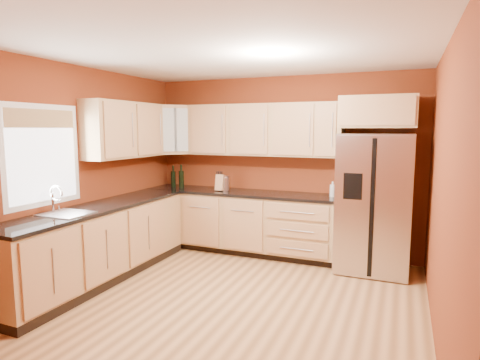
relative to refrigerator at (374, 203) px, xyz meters
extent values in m
plane|color=olive|center=(-1.35, -1.62, -0.89)|extent=(4.00, 4.00, 0.00)
plane|color=silver|center=(-1.35, -1.62, 1.71)|extent=(4.00, 4.00, 0.00)
cube|color=maroon|center=(-1.35, 0.38, 0.41)|extent=(4.00, 0.04, 2.60)
cube|color=maroon|center=(-1.35, -3.62, 0.41)|extent=(4.00, 0.04, 2.60)
cube|color=maroon|center=(-3.35, -1.62, 0.41)|extent=(0.04, 4.00, 2.60)
cube|color=maroon|center=(0.65, -1.62, 0.41)|extent=(0.04, 4.00, 2.60)
cube|color=tan|center=(-1.90, 0.07, -0.45)|extent=(2.90, 0.60, 0.88)
cube|color=tan|center=(-3.05, -1.62, -0.45)|extent=(0.60, 2.80, 0.88)
cube|color=black|center=(-1.90, 0.06, 0.01)|extent=(2.90, 0.62, 0.04)
cube|color=black|center=(-3.04, -1.62, 0.01)|extent=(0.62, 2.80, 0.04)
cube|color=tan|center=(-1.60, 0.21, 0.94)|extent=(2.30, 0.33, 0.75)
cube|color=tan|center=(-3.19, -0.90, 0.94)|extent=(0.33, 1.35, 0.75)
cube|color=tan|center=(-3.02, 0.04, 0.94)|extent=(0.67, 0.67, 0.75)
cube|color=tan|center=(0.00, 0.07, 1.16)|extent=(0.92, 0.60, 0.40)
cube|color=#B9B9BE|center=(0.00, 0.00, 0.00)|extent=(0.90, 0.75, 1.78)
cube|color=white|center=(-3.33, -2.12, 0.66)|extent=(0.03, 0.90, 1.00)
cylinder|color=#B9B9BE|center=(-2.17, 0.12, 0.13)|extent=(0.15, 0.15, 0.21)
cylinder|color=#B9B9BE|center=(-2.14, 0.08, 0.13)|extent=(0.14, 0.14, 0.20)
cube|color=#B07F55|center=(-2.20, 0.02, 0.15)|extent=(0.12, 0.11, 0.24)
cylinder|color=silver|center=(-0.55, 0.10, 0.13)|extent=(0.08, 0.08, 0.21)
camera|label=1|loc=(0.34, -5.36, 0.95)|focal=30.00mm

